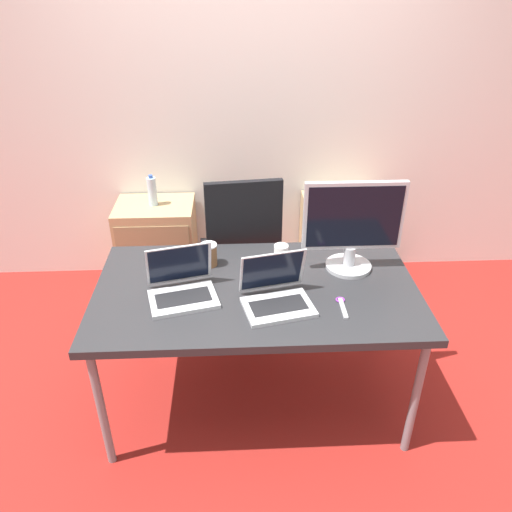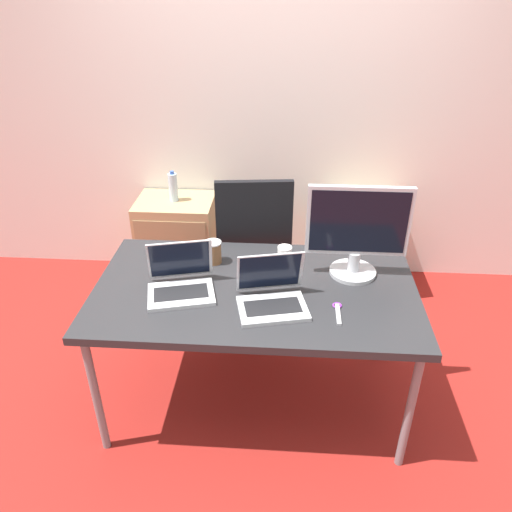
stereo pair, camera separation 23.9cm
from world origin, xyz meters
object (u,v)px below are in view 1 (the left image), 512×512
monitor (353,226)px  mouse (291,277)px  office_chair (241,268)px  cabinet_right (339,242)px  laptop_left (182,287)px  water_bottle (152,191)px  laptop_right (276,294)px  coffee_cup_brown (209,255)px  cabinet_left (158,246)px  coffee_cup_white (281,256)px

monitor → mouse: (-0.31, -0.10, -0.22)m
office_chair → monitor: monitor is taller
cabinet_right → mouse: size_ratio=10.24×
laptop_left → water_bottle: bearing=103.8°
office_chair → mouse: size_ratio=16.80×
laptop_right → cabinet_right: bearing=66.1°
laptop_right → coffee_cup_brown: laptop_right is taller
water_bottle → coffee_cup_brown: 1.06m
cabinet_right → monitor: monitor is taller
cabinet_right → mouse: 1.30m
water_bottle → laptop_left: bearing=-76.2°
water_bottle → mouse: (0.84, -1.13, 0.00)m
water_bottle → cabinet_left: bearing=-90.0°
laptop_left → coffee_cup_white: laptop_left is taller
cabinet_right → laptop_right: (-0.59, -1.32, 0.46)m
office_chair → cabinet_left: (-0.59, 0.45, -0.07)m
coffee_cup_brown → cabinet_left: bearing=113.7°
office_chair → mouse: office_chair is taller
water_bottle → monitor: monitor is taller
cabinet_left → laptop_left: size_ratio=1.84×
mouse → laptop_right: bearing=-114.9°
coffee_cup_white → water_bottle: bearing=128.8°
cabinet_right → coffee_cup_white: size_ratio=5.48×
water_bottle → monitor: size_ratio=0.44×
cabinet_right → mouse: (-0.50, -1.13, 0.43)m
cabinet_right → monitor: bearing=-100.3°
office_chair → coffee_cup_white: office_chair is taller
cabinet_left → coffee_cup_brown: bearing=-66.3°
cabinet_right → laptop_right: laptop_right is taller
office_chair → coffee_cup_brown: office_chair is taller
laptop_right → coffee_cup_white: bearing=81.2°
laptop_left → cabinet_right: bearing=50.4°
office_chair → monitor: bearing=-46.3°
cabinet_left → water_bottle: water_bottle is taller
cabinet_left → mouse: mouse is taller
office_chair → cabinet_right: office_chair is taller
office_chair → coffee_cup_white: 0.70m
laptop_right → monitor: 0.53m
laptop_right → coffee_cup_white: laptop_right is taller
office_chair → water_bottle: size_ratio=4.91×
cabinet_right → laptop_left: laptop_left is taller
monitor → cabinet_left: bearing=138.1°
laptop_right → monitor: monitor is taller
office_chair → water_bottle: bearing=142.6°
cabinet_right → office_chair: bearing=-148.5°
monitor → coffee_cup_brown: (-0.72, 0.06, -0.18)m
office_chair → cabinet_right: 0.87m
coffee_cup_white → coffee_cup_brown: size_ratio=0.98×
laptop_left → monitor: 0.89m
cabinet_left → cabinet_right: bearing=0.0°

